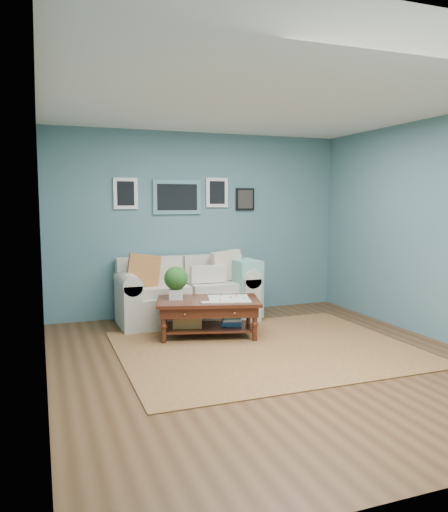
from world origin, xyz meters
name	(u,v)px	position (x,y,z in m)	size (l,w,h in m)	color
room_shell	(270,233)	(-0.01, 0.06, 1.36)	(5.00, 5.02, 2.70)	brown
area_rug	(265,348)	(0.13, 0.42, 0.01)	(3.28, 2.63, 0.01)	brown
loveseat	(192,292)	(-0.26, 2.03, 0.41)	(1.96, 0.89, 1.01)	beige
coffee_table	(203,306)	(-0.38, 1.18, 0.39)	(1.41, 1.05, 0.88)	#38170C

